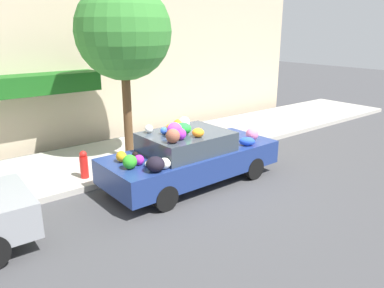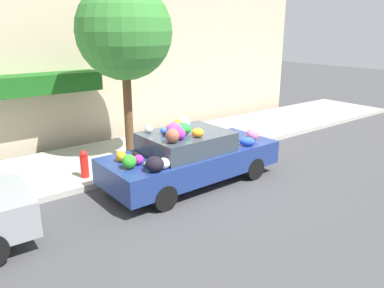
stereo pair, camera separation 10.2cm
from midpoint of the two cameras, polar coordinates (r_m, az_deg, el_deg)
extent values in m
plane|color=#424244|center=(9.44, -0.23, -5.89)|extent=(60.00, 60.00, 0.00)
cube|color=#B2ADA3|center=(11.52, -8.52, -1.33)|extent=(24.00, 3.20, 0.15)
cube|color=#C6B293|center=(12.98, -14.14, 12.34)|extent=(18.00, 0.30, 5.41)
cube|color=#195919|center=(11.71, -22.96, 8.38)|extent=(3.60, 0.90, 0.55)
cylinder|color=brown|center=(10.62, -10.07, 4.65)|extent=(0.24, 0.24, 2.59)
sphere|color=#388433|center=(10.37, -10.72, 16.51)|extent=(2.55, 2.55, 2.55)
cylinder|color=red|center=(9.64, -16.40, -3.41)|extent=(0.20, 0.20, 0.55)
sphere|color=red|center=(9.53, -16.57, -1.53)|extent=(0.18, 0.18, 0.18)
cube|color=navy|center=(9.24, -0.32, -2.55)|extent=(4.47, 1.83, 0.59)
cube|color=#333D47|center=(8.97, -1.21, 0.34)|extent=(2.02, 1.58, 0.45)
cylinder|color=black|center=(10.77, 2.71, -1.32)|extent=(0.57, 0.19, 0.57)
cylinder|color=black|center=(9.69, 9.11, -3.68)|extent=(0.57, 0.19, 0.57)
cylinder|color=black|center=(9.27, -10.18, -4.73)|extent=(0.57, 0.19, 0.57)
cylinder|color=black|center=(8.00, -4.43, -8.19)|extent=(0.57, 0.19, 0.57)
ellipsoid|color=white|center=(8.07, -6.88, -2.96)|extent=(0.23, 0.16, 0.13)
sphere|color=pink|center=(9.94, 8.85, 1.48)|extent=(0.39, 0.39, 0.33)
ellipsoid|color=purple|center=(8.53, -3.02, 2.18)|extent=(0.42, 0.40, 0.34)
sphere|color=white|center=(8.94, -6.92, 2.31)|extent=(0.21, 0.21, 0.19)
sphere|color=green|center=(7.98, -9.82, -2.69)|extent=(0.32, 0.32, 0.30)
sphere|color=purple|center=(8.32, -2.10, 1.52)|extent=(0.36, 0.36, 0.26)
sphere|color=brown|center=(8.09, -3.30, 1.25)|extent=(0.40, 0.40, 0.31)
sphere|color=blue|center=(8.78, -4.64, 2.02)|extent=(0.22, 0.22, 0.17)
ellipsoid|color=black|center=(7.75, -5.98, -3.07)|extent=(0.39, 0.41, 0.32)
sphere|color=#B029B5|center=(8.17, -8.44, -2.41)|extent=(0.30, 0.30, 0.23)
ellipsoid|color=orange|center=(9.17, -2.49, 3.00)|extent=(0.27, 0.29, 0.26)
ellipsoid|color=orange|center=(8.54, 0.58, 1.76)|extent=(0.34, 0.34, 0.20)
ellipsoid|color=orange|center=(8.43, -11.05, -1.88)|extent=(0.31, 0.35, 0.24)
ellipsoid|color=green|center=(8.84, -1.69, 2.27)|extent=(0.20, 0.22, 0.20)
ellipsoid|color=white|center=(7.90, -4.57, -2.96)|extent=(0.37, 0.37, 0.23)
sphere|color=green|center=(9.94, 6.41, 1.05)|extent=(0.20, 0.20, 0.16)
ellipsoid|color=blue|center=(9.50, 8.08, 0.41)|extent=(0.46, 0.45, 0.22)
sphere|color=white|center=(9.28, -1.50, 3.29)|extent=(0.31, 0.31, 0.29)
ellipsoid|color=green|center=(8.75, -1.72, 2.38)|extent=(0.45, 0.49, 0.28)
sphere|color=black|center=(8.63, -9.00, -1.65)|extent=(0.21, 0.21, 0.15)
ellipsoid|color=orange|center=(8.95, -3.04, 2.51)|extent=(0.44, 0.45, 0.22)
camera|label=1|loc=(0.05, -90.32, -0.10)|focal=35.00mm
camera|label=2|loc=(0.05, 89.68, 0.10)|focal=35.00mm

